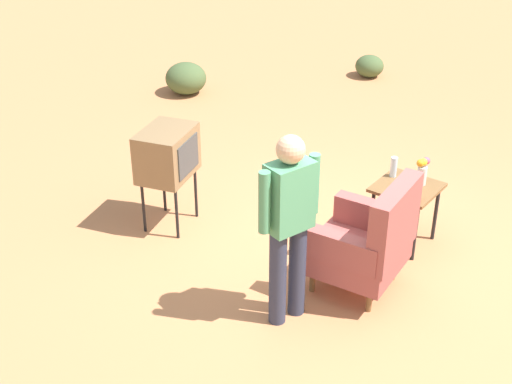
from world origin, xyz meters
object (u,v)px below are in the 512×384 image
(soda_can_blue, at_px, (409,176))
(tv_on_stand, at_px, (167,154))
(person_standing, at_px, (289,219))
(soda_can_red, at_px, (417,194))
(bottle_short_clear, at_px, (394,167))
(armchair, at_px, (367,240))
(side_table, at_px, (406,194))
(flower_vase, at_px, (422,170))

(soda_can_blue, bearing_deg, tv_on_stand, -59.53)
(soda_can_blue, bearing_deg, person_standing, -7.48)
(soda_can_red, distance_m, bottle_short_clear, 0.49)
(bottle_short_clear, bearing_deg, person_standing, -1.49)
(armchair, xyz_separation_m, bottle_short_clear, (-0.99, -0.28, 0.21))
(tv_on_stand, bearing_deg, person_standing, 73.69)
(side_table, relative_size, flower_vase, 2.30)
(armchair, height_order, soda_can_blue, armchair)
(soda_can_blue, bearing_deg, bottle_short_clear, -96.23)
(flower_vase, bearing_deg, person_standing, -10.80)
(tv_on_stand, distance_m, person_standing, 1.85)
(person_standing, bearing_deg, tv_on_stand, -106.31)
(side_table, bearing_deg, tv_on_stand, -61.51)
(tv_on_stand, bearing_deg, flower_vase, 119.87)
(side_table, relative_size, soda_can_red, 4.99)
(person_standing, xyz_separation_m, flower_vase, (-1.72, 0.33, -0.18))
(person_standing, distance_m, flower_vase, 1.76)
(tv_on_stand, distance_m, soda_can_blue, 2.31)
(person_standing, relative_size, flower_vase, 6.19)
(person_standing, xyz_separation_m, soda_can_blue, (-1.69, 0.22, -0.27))
(person_standing, bearing_deg, bottle_short_clear, 178.51)
(tv_on_stand, relative_size, soda_can_red, 8.44)
(armchair, relative_size, person_standing, 0.65)
(person_standing, distance_m, soda_can_red, 1.50)
(flower_vase, bearing_deg, side_table, -36.59)
(flower_vase, bearing_deg, tv_on_stand, -60.13)
(soda_can_red, bearing_deg, flower_vase, -161.22)
(side_table, xyz_separation_m, flower_vase, (-0.11, 0.08, 0.24))
(side_table, height_order, person_standing, person_standing)
(soda_can_red, height_order, soda_can_blue, same)
(armchair, xyz_separation_m, side_table, (-0.89, -0.08, 0.02))
(tv_on_stand, xyz_separation_m, soda_can_blue, (-1.17, 1.99, -0.11))
(tv_on_stand, xyz_separation_m, person_standing, (0.52, 1.77, 0.16))
(flower_vase, bearing_deg, soda_can_red, 18.78)
(armchair, distance_m, soda_can_blue, 0.99)
(flower_vase, bearing_deg, bottle_short_clear, -87.15)
(soda_can_red, relative_size, soda_can_blue, 1.00)
(armchair, bearing_deg, bottle_short_clear, -164.17)
(soda_can_red, xyz_separation_m, bottle_short_clear, (-0.29, -0.39, 0.04))
(armchair, height_order, tv_on_stand, armchair)
(person_standing, bearing_deg, soda_can_red, 162.95)
(person_standing, height_order, flower_vase, person_standing)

